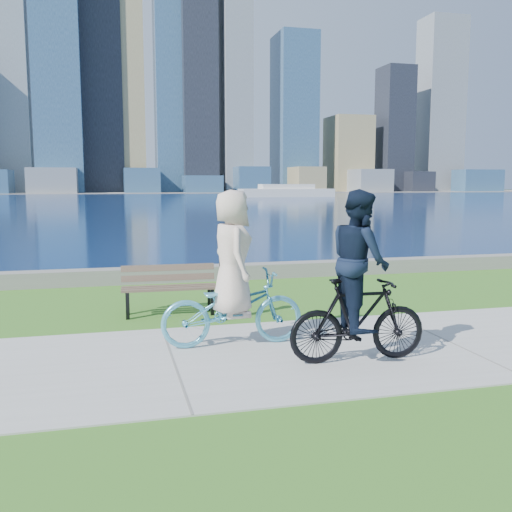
{
  "coord_description": "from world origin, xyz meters",
  "views": [
    {
      "loc": [
        -4.72,
        -7.18,
        2.32
      ],
      "look_at": [
        -2.39,
        2.02,
        1.1
      ],
      "focal_mm": 40.0,
      "sensor_mm": 36.0,
      "label": 1
    }
  ],
  "objects_px": {
    "cyclist_man": "(359,290)",
    "bollard_lamp": "(223,277)",
    "park_bench": "(169,285)",
    "cyclist_woman": "(232,288)"
  },
  "relations": [
    {
      "from": "cyclist_woman",
      "to": "cyclist_man",
      "type": "bearing_deg",
      "value": -128.61
    },
    {
      "from": "cyclist_man",
      "to": "bollard_lamp",
      "type": "bearing_deg",
      "value": 26.79
    },
    {
      "from": "cyclist_man",
      "to": "cyclist_woman",
      "type": "bearing_deg",
      "value": 53.52
    },
    {
      "from": "bollard_lamp",
      "to": "cyclist_man",
      "type": "bearing_deg",
      "value": -65.5
    },
    {
      "from": "cyclist_woman",
      "to": "park_bench",
      "type": "bearing_deg",
      "value": 16.62
    },
    {
      "from": "park_bench",
      "to": "cyclist_woman",
      "type": "relative_size",
      "value": 0.76
    },
    {
      "from": "park_bench",
      "to": "cyclist_man",
      "type": "bearing_deg",
      "value": -56.81
    },
    {
      "from": "bollard_lamp",
      "to": "cyclist_man",
      "type": "distance_m",
      "value": 2.99
    },
    {
      "from": "park_bench",
      "to": "bollard_lamp",
      "type": "bearing_deg",
      "value": -37.58
    },
    {
      "from": "cyclist_woman",
      "to": "cyclist_man",
      "type": "xyz_separation_m",
      "value": [
        1.41,
        -1.13,
        0.12
      ]
    }
  ]
}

